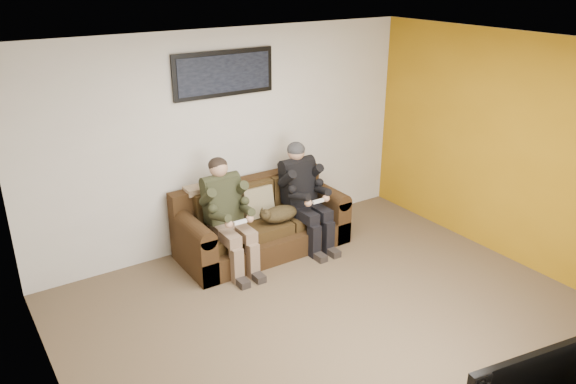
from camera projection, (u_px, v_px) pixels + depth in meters
floor at (343, 324)px, 5.45m from camera, size 5.00×5.00×0.00m
ceiling at (355, 52)px, 4.47m from camera, size 5.00×5.00×0.00m
wall_back at (229, 140)px, 6.70m from camera, size 5.00×0.00×5.00m
wall_left at (52, 284)px, 3.69m from camera, size 0.00×4.50×4.50m
wall_right at (523, 153)px, 6.24m from camera, size 0.00×4.50×4.50m
accent_wall_right at (523, 153)px, 6.23m from camera, size 0.00×4.50×4.50m
sofa at (260, 224)px, 6.82m from camera, size 2.03×0.88×0.83m
throw_pillow at (258, 202)px, 6.75m from camera, size 0.39×0.19×0.38m
throw_blanket at (202, 189)px, 6.51m from camera, size 0.42×0.20×0.07m
person_left at (227, 209)px, 6.28m from camera, size 0.51×0.87×1.26m
person_right at (303, 190)px, 6.81m from camera, size 0.51×0.86×1.27m
cat at (279, 214)px, 6.64m from camera, size 0.66×0.26×0.24m
framed_poster at (224, 73)px, 6.35m from camera, size 1.25×0.05×0.52m
television at (524, 382)px, 3.61m from camera, size 1.18×0.35×0.67m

